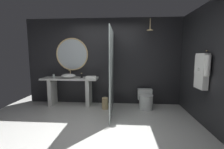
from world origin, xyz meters
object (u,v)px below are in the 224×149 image
at_px(soap_dispenser, 82,76).
at_px(waste_bin, 105,103).
at_px(tumbler_cup, 54,76).
at_px(vessel_sink, 69,76).
at_px(folded_hand_towel, 91,78).
at_px(hanging_bathrobe, 202,70).
at_px(rain_shower_head, 150,29).
at_px(toilet, 146,99).
at_px(round_wall_mirror, 72,54).

bearing_deg(soap_dispenser, waste_bin, -17.85).
distance_m(tumbler_cup, soap_dispenser, 0.83).
bearing_deg(vessel_sink, folded_hand_towel, -11.67).
bearing_deg(vessel_sink, soap_dispenser, -0.22).
relative_size(vessel_sink, hanging_bathrobe, 0.53).
xyz_separation_m(vessel_sink, tumbler_cup, (-0.44, -0.02, -0.01)).
xyz_separation_m(tumbler_cup, rain_shower_head, (2.77, 0.03, 1.33)).
relative_size(vessel_sink, folded_hand_towel, 1.49).
relative_size(tumbler_cup, soap_dispenser, 0.68).
bearing_deg(toilet, soap_dispenser, 177.25).
height_order(tumbler_cup, toilet, tumbler_cup).
bearing_deg(hanging_bathrobe, waste_bin, 158.17).
relative_size(soap_dispenser, hanging_bathrobe, 0.19).
xyz_separation_m(hanging_bathrobe, waste_bin, (-2.13, 0.85, -1.04)).
bearing_deg(round_wall_mirror, folded_hand_towel, -32.32).
relative_size(tumbler_cup, hanging_bathrobe, 0.13).
distance_m(vessel_sink, soap_dispenser, 0.39).
height_order(soap_dispenser, waste_bin, soap_dispenser).
bearing_deg(folded_hand_towel, waste_bin, -12.09).
distance_m(round_wall_mirror, waste_bin, 1.80).
bearing_deg(waste_bin, hanging_bathrobe, -21.83).
xyz_separation_m(soap_dispenser, toilet, (1.86, -0.09, -0.65)).
bearing_deg(soap_dispenser, vessel_sink, 179.78).
bearing_deg(toilet, vessel_sink, 177.69).
relative_size(hanging_bathrobe, folded_hand_towel, 2.81).
bearing_deg(folded_hand_towel, tumbler_cup, 173.74).
relative_size(round_wall_mirror, toilet, 1.70).
xyz_separation_m(tumbler_cup, hanging_bathrobe, (3.68, -1.07, 0.32)).
xyz_separation_m(round_wall_mirror, folded_hand_towel, (0.66, -0.42, -0.65)).
bearing_deg(round_wall_mirror, hanging_bathrobe, -23.01).
height_order(soap_dispenser, toilet, soap_dispenser).
relative_size(soap_dispenser, folded_hand_towel, 0.52).
height_order(rain_shower_head, toilet, rain_shower_head).
distance_m(tumbler_cup, hanging_bathrobe, 3.84).
xyz_separation_m(hanging_bathrobe, folded_hand_towel, (-2.54, 0.94, -0.33)).
height_order(rain_shower_head, folded_hand_towel, rain_shower_head).
xyz_separation_m(tumbler_cup, soap_dispenser, (0.83, 0.02, 0.02)).
relative_size(round_wall_mirror, hanging_bathrobe, 1.23).
relative_size(vessel_sink, toilet, 0.74).
relative_size(toilet, waste_bin, 1.72).
xyz_separation_m(rain_shower_head, folded_hand_towel, (-1.63, -0.16, -1.34)).
distance_m(toilet, waste_bin, 1.15).
bearing_deg(folded_hand_towel, round_wall_mirror, 147.68).
xyz_separation_m(round_wall_mirror, hanging_bathrobe, (3.20, -1.36, -0.32)).
bearing_deg(toilet, folded_hand_towel, -178.03).
bearing_deg(toilet, hanging_bathrobe, -45.15).
bearing_deg(waste_bin, toilet, 7.03).
xyz_separation_m(soap_dispenser, rain_shower_head, (1.94, 0.01, 1.32)).
distance_m(rain_shower_head, waste_bin, 2.40).
distance_m(round_wall_mirror, hanging_bathrobe, 3.49).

